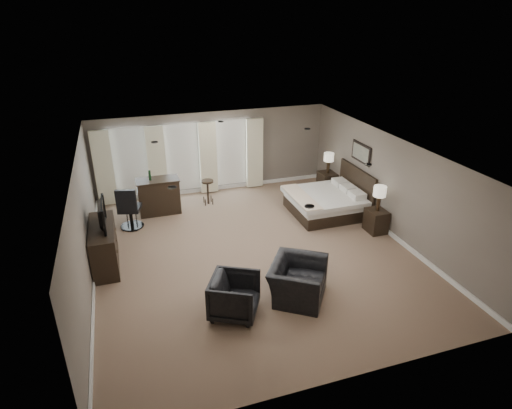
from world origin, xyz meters
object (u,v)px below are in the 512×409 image
object	(u,v)px
nightstand_far	(327,182)
nightstand_near	(376,221)
lamp_near	(379,199)
desk_chair	(130,207)
armchair_far	(235,294)
dresser	(104,246)
tv	(100,224)
bed	(323,193)
bar_counter	(159,196)
armchair_near	(298,275)
bar_stool_left	(131,210)
lamp_far	(328,163)
bar_stool_right	(208,192)

from	to	relation	value
nightstand_far	nightstand_near	bearing A→B (deg)	-90.00
lamp_near	desk_chair	size ratio (longest dim) A/B	0.56
nightstand_far	armchair_far	xyz separation A→B (m)	(-4.53, -5.04, 0.13)
dresser	desk_chair	bearing A→B (deg)	68.85
lamp_near	tv	bearing A→B (deg)	175.62
bed	dresser	xyz separation A→B (m)	(-6.03, -0.92, -0.14)
nightstand_near	bar_counter	distance (m)	6.17
nightstand_far	armchair_far	world-z (taller)	armchair_far
dresser	tv	world-z (taller)	tv
armchair_near	bar_stool_left	world-z (taller)	armchair_near
lamp_near	tv	world-z (taller)	lamp_near
bar_stool_left	armchair_far	bearing A→B (deg)	-70.15
lamp_far	desk_chair	distance (m)	6.28
lamp_near	tv	distance (m)	6.94
bar_stool_left	desk_chair	distance (m)	0.33
bed	bar_counter	distance (m)	4.76
bar_counter	desk_chair	size ratio (longest dim) A/B	1.00
bed	armchair_far	bearing A→B (deg)	-135.36
lamp_far	desk_chair	xyz separation A→B (m)	(-6.24, -0.61, -0.38)
lamp_near	dresser	bearing A→B (deg)	175.62
lamp_far	tv	bearing A→B (deg)	-161.09
armchair_far	bar_counter	distance (m)	5.21
nightstand_near	armchair_near	bearing A→B (deg)	-147.43
nightstand_far	bar_counter	world-z (taller)	bar_counter
bar_stool_right	armchair_near	bearing A→B (deg)	-81.70
bed	bar_stool_right	bearing A→B (deg)	150.22
nightstand_near	tv	size ratio (longest dim) A/B	0.60
lamp_near	bar_counter	distance (m)	6.18
dresser	bar_stool_left	xyz separation A→B (m)	(0.70, 2.02, -0.09)
dresser	desk_chair	xyz separation A→B (m)	(0.68, 1.76, 0.11)
bed	armchair_near	distance (m)	4.13
nightstand_near	lamp_far	xyz separation A→B (m)	(0.00, 2.90, 0.68)
nightstand_far	dresser	xyz separation A→B (m)	(-6.92, -2.37, 0.17)
bed	bar_stool_right	xyz separation A→B (m)	(-3.01, 1.72, -0.26)
lamp_far	bar_stool_right	distance (m)	3.96
bed	tv	xyz separation A→B (m)	(-6.03, -0.92, 0.42)
tv	bar_stool_right	size ratio (longest dim) A/B	1.36
nightstand_near	bar_stool_left	bearing A→B (deg)	157.69
bar_stool_right	desk_chair	xyz separation A→B (m)	(-2.34, -0.88, 0.22)
lamp_far	armchair_far	xyz separation A→B (m)	(-4.53, -5.04, -0.53)
dresser	armchair_far	world-z (taller)	dresser
nightstand_near	bar_stool_left	xyz separation A→B (m)	(-6.22, 2.55, 0.09)
bed	bar_counter	bearing A→B (deg)	161.04
desk_chair	nightstand_far	bearing A→B (deg)	-159.13
bar_stool_right	desk_chair	distance (m)	2.51
dresser	armchair_far	size ratio (longest dim) A/B	1.88
lamp_far	bar_stool_left	world-z (taller)	lamp_far
bar_counter	nightstand_near	bearing A→B (deg)	-29.07
desk_chair	dresser	bearing A→B (deg)	84.13
armchair_far	bar_stool_right	world-z (taller)	armchair_far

